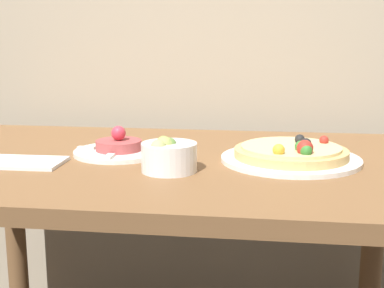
{
  "coord_description": "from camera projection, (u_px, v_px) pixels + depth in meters",
  "views": [
    {
      "loc": [
        0.22,
        -0.77,
        1.01
      ],
      "look_at": [
        0.07,
        0.35,
        0.78
      ],
      "focal_mm": 50.0,
      "sensor_mm": 36.0,
      "label": 1
    }
  ],
  "objects": [
    {
      "name": "dining_table",
      "position": [
        165.0,
        205.0,
        1.22
      ],
      "size": [
        1.18,
        0.75,
        0.74
      ],
      "color": "brown",
      "rests_on": "ground_plane"
    },
    {
      "name": "tartare_plate",
      "position": [
        119.0,
        149.0,
        1.23
      ],
      "size": [
        0.21,
        0.21,
        0.07
      ],
      "color": "white",
      "rests_on": "dining_table"
    },
    {
      "name": "small_bowl",
      "position": [
        168.0,
        155.0,
        1.08
      ],
      "size": [
        0.11,
        0.11,
        0.07
      ],
      "color": "white",
      "rests_on": "dining_table"
    },
    {
      "name": "pizza_plate",
      "position": [
        291.0,
        154.0,
        1.16
      ],
      "size": [
        0.3,
        0.3,
        0.06
      ],
      "color": "white",
      "rests_on": "dining_table"
    },
    {
      "name": "napkin",
      "position": [
        21.0,
        162.0,
        1.14
      ],
      "size": [
        0.18,
        0.11,
        0.01
      ],
      "color": "white",
      "rests_on": "dining_table"
    }
  ]
}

